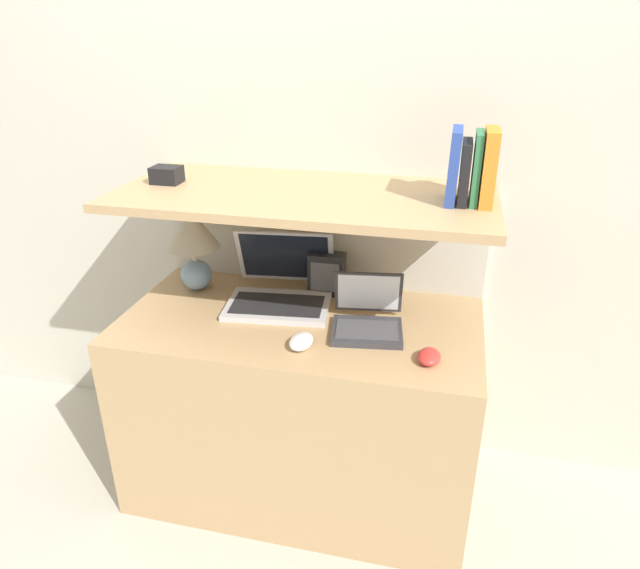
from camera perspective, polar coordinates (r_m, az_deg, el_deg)
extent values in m
plane|color=#B2AD9E|center=(2.17, -4.10, -24.53)|extent=(12.00, 12.00, 0.00)
cube|color=beige|center=(2.13, 0.52, 12.78)|extent=(6.00, 0.05, 2.40)
cube|color=tan|center=(2.15, -1.88, -12.01)|extent=(1.22, 0.63, 0.72)
cube|color=beige|center=(2.31, 0.21, -3.15)|extent=(1.22, 0.04, 1.12)
cube|color=tan|center=(1.86, -1.63, 8.83)|extent=(1.22, 0.57, 0.03)
ellipsoid|color=#7593B2|center=(2.20, -12.26, 0.97)|extent=(0.12, 0.12, 0.12)
cylinder|color=tan|center=(2.16, -12.46, 3.03)|extent=(0.02, 0.02, 0.05)
cone|color=#B2AD99|center=(2.13, -12.70, 5.53)|extent=(0.20, 0.20, 0.15)
cube|color=silver|center=(2.02, -4.23, -2.16)|extent=(0.39, 0.28, 0.02)
cube|color=#232326|center=(2.01, -4.29, -1.99)|extent=(0.34, 0.20, 0.00)
cube|color=silver|center=(2.12, -3.49, 2.81)|extent=(0.37, 0.14, 0.22)
cube|color=black|center=(2.12, -3.52, 2.80)|extent=(0.33, 0.12, 0.20)
cube|color=#333338|center=(1.86, 4.72, -4.72)|extent=(0.25, 0.21, 0.02)
cube|color=#47474C|center=(1.85, 4.73, -4.52)|extent=(0.22, 0.15, 0.00)
cube|color=#333338|center=(1.92, 4.86, -0.75)|extent=(0.23, 0.08, 0.16)
cube|color=white|center=(1.92, 4.86, -0.78)|extent=(0.21, 0.07, 0.14)
ellipsoid|color=white|center=(1.79, -1.91, -5.71)|extent=(0.08, 0.11, 0.04)
ellipsoid|color=red|center=(1.74, 10.86, -7.09)|extent=(0.07, 0.10, 0.04)
cube|color=black|center=(2.11, 0.70, 1.11)|extent=(0.13, 0.07, 0.16)
cube|color=#59595B|center=(2.08, 0.48, 0.72)|extent=(0.11, 0.00, 0.11)
cube|color=orange|center=(1.77, 16.54, 11.17)|extent=(0.04, 0.15, 0.22)
cube|color=#2D7042|center=(1.77, 15.39, 11.16)|extent=(0.02, 0.13, 0.21)
cube|color=black|center=(1.77, 14.28, 10.82)|extent=(0.03, 0.14, 0.18)
cube|color=#284293|center=(1.77, 13.23, 11.47)|extent=(0.03, 0.16, 0.22)
cube|color=black|center=(2.02, -15.08, 10.55)|extent=(0.10, 0.08, 0.06)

